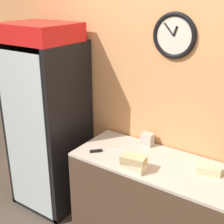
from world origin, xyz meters
TOP-DOWN VIEW (x-y plane):
  - wall_back at (-0.00, 1.23)m, footprint 5.20×0.10m
  - prep_counter at (0.00, 0.87)m, footprint 1.49×0.63m
  - beverage_cooler at (-1.30, 0.90)m, footprint 0.71×0.67m
  - sandwich_stack_bottom at (-0.10, 0.65)m, footprint 0.21×0.13m
  - sandwich_stack_middle at (-0.10, 0.65)m, footprint 0.22×0.14m
  - sandwich_flat_left at (0.43, 0.95)m, footprint 0.22×0.15m
  - chefs_knife at (-0.51, 0.76)m, footprint 0.25×0.26m
  - napkin_dispenser at (-0.22, 1.11)m, footprint 0.11×0.09m

SIDE VIEW (x-z plane):
  - prep_counter at x=0.00m, z-range 0.00..0.92m
  - chefs_knife at x=-0.51m, z-range 0.91..0.93m
  - sandwich_stack_bottom at x=-0.10m, z-range 0.92..0.98m
  - sandwich_flat_left at x=0.43m, z-range 0.92..0.98m
  - napkin_dispenser at x=-0.22m, z-range 0.92..1.04m
  - sandwich_stack_middle at x=-0.10m, z-range 0.98..1.05m
  - beverage_cooler at x=-1.30m, z-range 0.09..2.12m
  - wall_back at x=0.00m, z-range 0.01..2.71m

